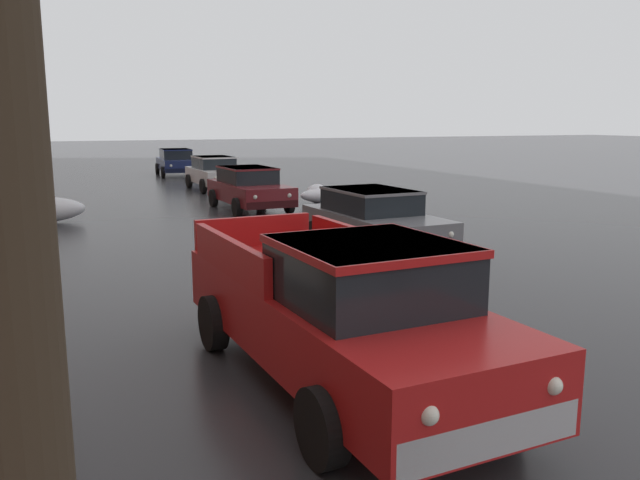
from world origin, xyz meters
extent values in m
ellipsoid|color=white|center=(-4.93, 20.73, 0.39)|extent=(2.83, 1.00, 0.78)
ellipsoid|color=white|center=(-5.62, 20.54, 0.23)|extent=(0.55, 0.46, 0.46)
ellipsoid|color=white|center=(5.06, 21.60, 0.30)|extent=(2.58, 0.97, 0.60)
ellipsoid|color=white|center=(4.46, 21.74, 0.34)|extent=(0.82, 0.68, 0.68)
ellipsoid|color=white|center=(5.63, 21.77, 0.23)|extent=(0.55, 0.46, 0.46)
cylinder|color=#4C3D2D|center=(-4.97, 9.55, 3.52)|extent=(0.34, 0.34, 7.04)
cube|color=red|center=(-1.83, 6.88, 0.74)|extent=(2.04, 5.43, 0.76)
cube|color=black|center=(-1.81, 6.13, 1.44)|extent=(1.69, 1.77, 0.64)
cube|color=red|center=(-1.81, 6.13, 1.72)|extent=(1.73, 1.83, 0.08)
cube|color=red|center=(-0.99, 7.98, 1.34)|extent=(0.19, 2.58, 0.44)
cube|color=red|center=(-2.75, 7.92, 1.34)|extent=(0.19, 2.58, 0.44)
cube|color=red|center=(-1.92, 9.51, 1.34)|extent=(1.76, 0.16, 0.44)
cube|color=#B7B7BC|center=(-1.74, 4.26, 0.54)|extent=(1.77, 0.18, 0.32)
sphere|color=white|center=(-1.14, 4.24, 0.86)|extent=(0.16, 0.16, 0.16)
sphere|color=white|center=(-2.34, 4.19, 0.86)|extent=(0.16, 0.16, 0.16)
cylinder|color=black|center=(-0.83, 5.30, 0.36)|extent=(0.24, 0.73, 0.72)
cylinder|color=black|center=(-2.72, 5.24, 0.36)|extent=(0.24, 0.73, 0.72)
cylinder|color=black|center=(-0.94, 8.52, 0.36)|extent=(0.24, 0.73, 0.72)
cylinder|color=black|center=(-2.83, 8.45, 0.36)|extent=(0.24, 0.73, 0.72)
cube|color=slate|center=(2.14, 13.17, 0.60)|extent=(1.91, 4.12, 0.60)
cube|color=black|center=(2.13, 13.37, 1.16)|extent=(1.60, 2.16, 0.52)
cube|color=slate|center=(2.13, 13.37, 1.39)|extent=(1.63, 2.21, 0.06)
cube|color=#303032|center=(2.21, 11.19, 0.42)|extent=(1.74, 0.18, 0.22)
cube|color=#303032|center=(2.07, 15.15, 0.42)|extent=(1.74, 0.18, 0.22)
cylinder|color=black|center=(3.08, 11.94, 0.30)|extent=(0.20, 0.61, 0.60)
cylinder|color=black|center=(1.28, 11.87, 0.30)|extent=(0.20, 0.61, 0.60)
cylinder|color=black|center=(3.00, 14.46, 0.30)|extent=(0.20, 0.61, 0.60)
cylinder|color=black|center=(1.19, 14.39, 0.30)|extent=(0.20, 0.61, 0.60)
sphere|color=silver|center=(2.78, 11.18, 0.68)|extent=(0.14, 0.14, 0.14)
sphere|color=silver|center=(1.63, 11.14, 0.68)|extent=(0.14, 0.14, 0.14)
cube|color=maroon|center=(1.68, 21.00, 0.60)|extent=(1.81, 4.28, 0.60)
cube|color=black|center=(1.67, 21.21, 1.16)|extent=(1.52, 2.24, 0.52)
cube|color=maroon|center=(1.67, 21.21, 1.39)|extent=(1.56, 2.28, 0.06)
cube|color=black|center=(1.73, 18.93, 0.42)|extent=(1.68, 0.16, 0.22)
cube|color=black|center=(1.63, 23.06, 0.42)|extent=(1.68, 0.16, 0.22)
cylinder|color=black|center=(2.58, 19.70, 0.30)|extent=(0.19, 0.60, 0.60)
cylinder|color=black|center=(0.84, 19.66, 0.30)|extent=(0.19, 0.60, 0.60)
cylinder|color=black|center=(2.52, 22.33, 0.30)|extent=(0.19, 0.60, 0.60)
cylinder|color=black|center=(0.77, 22.29, 0.30)|extent=(0.19, 0.60, 0.60)
sphere|color=silver|center=(2.28, 18.91, 0.68)|extent=(0.14, 0.14, 0.14)
sphere|color=silver|center=(1.17, 18.88, 0.68)|extent=(0.14, 0.14, 0.14)
cube|color=silver|center=(2.28, 27.72, 0.60)|extent=(1.75, 3.94, 0.60)
cube|color=black|center=(2.28, 27.92, 1.16)|extent=(1.48, 2.06, 0.52)
cube|color=silver|center=(2.28, 27.92, 1.39)|extent=(1.51, 2.10, 0.06)
cube|color=slate|center=(2.32, 25.82, 0.42)|extent=(1.64, 0.15, 0.22)
cube|color=slate|center=(2.24, 29.62, 0.42)|extent=(1.64, 0.15, 0.22)
cylinder|color=black|center=(3.16, 26.53, 0.30)|extent=(0.19, 0.60, 0.60)
cylinder|color=black|center=(1.45, 26.49, 0.30)|extent=(0.19, 0.60, 0.60)
cylinder|color=black|center=(3.12, 28.95, 0.30)|extent=(0.19, 0.60, 0.60)
cylinder|color=black|center=(1.40, 28.91, 0.30)|extent=(0.19, 0.60, 0.60)
sphere|color=silver|center=(2.86, 25.80, 0.68)|extent=(0.14, 0.14, 0.14)
sphere|color=silver|center=(1.77, 25.78, 0.68)|extent=(0.14, 0.14, 0.14)
cube|color=navy|center=(2.23, 35.61, 0.60)|extent=(2.00, 4.37, 0.60)
cube|color=black|center=(2.24, 35.82, 1.16)|extent=(1.62, 2.31, 0.52)
cube|color=navy|center=(2.24, 35.82, 1.39)|extent=(1.66, 2.36, 0.06)
cube|color=black|center=(2.09, 33.54, 0.42)|extent=(1.69, 0.23, 0.22)
cube|color=black|center=(2.37, 37.69, 0.42)|extent=(1.69, 0.23, 0.22)
cylinder|color=black|center=(3.02, 34.24, 0.30)|extent=(0.22, 0.61, 0.60)
cylinder|color=black|center=(1.26, 34.35, 0.30)|extent=(0.22, 0.61, 0.60)
cylinder|color=black|center=(3.19, 36.87, 0.30)|extent=(0.22, 0.61, 0.60)
cylinder|color=black|center=(1.44, 36.99, 0.30)|extent=(0.22, 0.61, 0.60)
sphere|color=silver|center=(2.65, 33.47, 0.68)|extent=(0.14, 0.14, 0.14)
sphere|color=silver|center=(1.53, 33.54, 0.68)|extent=(0.14, 0.14, 0.14)
camera|label=1|loc=(-4.81, 0.55, 2.95)|focal=36.11mm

